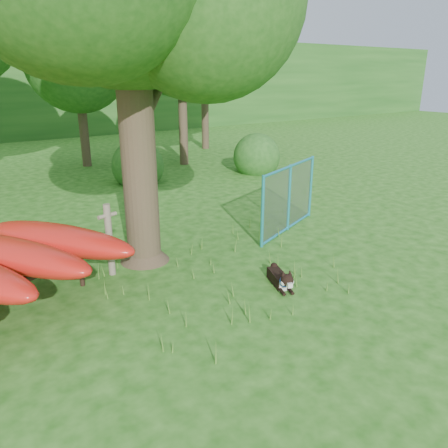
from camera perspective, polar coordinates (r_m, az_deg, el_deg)
ground at (r=7.44m, az=4.10°, el=-10.07°), size 80.00×80.00×0.00m
wooden_post at (r=8.36m, az=-14.75°, el=-1.79°), size 0.38×0.16×1.39m
husky_dog at (r=7.90m, az=7.48°, el=-7.14°), size 0.51×0.91×0.43m
fence_section at (r=10.58m, az=8.50°, el=3.40°), size 2.59×1.10×2.69m
wildflower_clump at (r=8.00m, az=7.20°, el=-6.69°), size 0.10×0.10×0.20m
bg_tree_c at (r=18.89m, az=-18.68°, el=19.53°), size 4.00×4.00×6.12m
bg_tree_d at (r=18.51m, az=-5.71°, el=23.43°), size 4.80×4.80×7.50m
bg_tree_e at (r=22.63m, az=-2.62°, el=23.04°), size 4.60×4.60×7.55m
shrub_right at (r=17.20m, az=4.23°, el=6.78°), size 1.80×1.80×1.80m
shrub_mid at (r=15.73m, az=-11.04°, el=5.33°), size 1.80×1.80×1.80m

